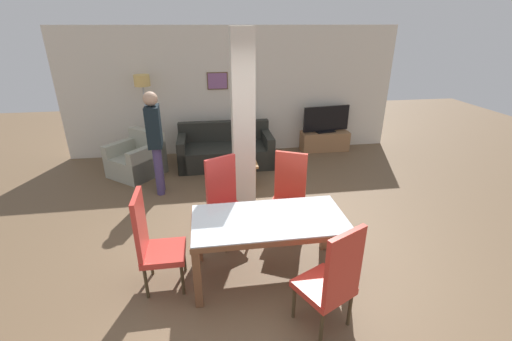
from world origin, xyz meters
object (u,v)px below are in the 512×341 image
object	(u,v)px
coffee_table	(238,174)
dining_chair_far_right	(288,193)
dining_chair_near_right	(332,279)
standing_person	(155,136)
armchair	(138,160)
dining_chair_head_left	(153,241)
bottle	(246,157)
tv_screen	(326,120)
floor_lamp	(143,90)
dining_chair_far_left	(226,199)
tv_stand	(324,141)
sofa	(225,151)
dining_table	(269,230)

from	to	relation	value
coffee_table	dining_chair_far_right	bearing A→B (deg)	-70.97
dining_chair_near_right	standing_person	world-z (taller)	standing_person
armchair	dining_chair_near_right	bearing A→B (deg)	160.18
dining_chair_near_right	dining_chair_head_left	bearing A→B (deg)	126.57
dining_chair_far_right	bottle	bearing A→B (deg)	-49.70
tv_screen	dining_chair_head_left	bearing A→B (deg)	42.64
dining_chair_head_left	dining_chair_near_right	world-z (taller)	same
floor_lamp	dining_chair_far_right	bearing A→B (deg)	-53.77
dining_chair_far_right	bottle	world-z (taller)	dining_chair_far_right
coffee_table	floor_lamp	bearing A→B (deg)	138.64
dining_chair_head_left	armchair	size ratio (longest dim) A/B	0.98
dining_chair_far_left	tv_stand	distance (m)	4.08
dining_chair_far_right	tv_stand	world-z (taller)	dining_chair_far_right
coffee_table	tv_screen	distance (m)	2.75
dining_chair_far_left	sofa	distance (m)	2.71
coffee_table	standing_person	size ratio (longest dim) A/B	0.39
dining_chair_far_left	standing_person	world-z (taller)	standing_person
dining_chair_far_left	sofa	bearing A→B (deg)	-120.76
dining_chair_far_left	armchair	world-z (taller)	dining_chair_far_left
dining_table	dining_chair_far_right	bearing A→B (deg)	63.72
bottle	standing_person	world-z (taller)	standing_person
dining_chair_head_left	bottle	bearing A→B (deg)	152.04
dining_chair_head_left	dining_chair_far_right	distance (m)	1.90
armchair	tv_screen	xyz separation A→B (m)	(4.05, 0.80, 0.44)
dining_chair_head_left	standing_person	xyz separation A→B (m)	(-0.21, 2.38, 0.43)
armchair	tv_stand	distance (m)	4.13
bottle	floor_lamp	bearing A→B (deg)	141.09
tv_stand	floor_lamp	size ratio (longest dim) A/B	0.60
dining_table	coffee_table	distance (m)	2.47
dining_table	standing_person	bearing A→B (deg)	121.79
standing_person	sofa	bearing A→B (deg)	130.82
dining_chair_head_left	coffee_table	world-z (taller)	dining_chair_head_left
bottle	coffee_table	bearing A→B (deg)	-177.58
tv_screen	bottle	bearing A→B (deg)	30.27
dining_chair_far_right	floor_lamp	bearing A→B (deg)	-27.49
sofa	tv_screen	distance (m)	2.42
tv_screen	dining_table	bearing A→B (deg)	55.06
floor_lamp	armchair	bearing A→B (deg)	-102.15
dining_chair_head_left	standing_person	distance (m)	2.43
armchair	bottle	size ratio (longest dim) A/B	4.84
dining_chair_far_right	bottle	xyz separation A→B (m)	(-0.39, 1.58, -0.05)
dining_table	dining_chair_near_right	distance (m)	0.96
dining_chair_far_right	standing_person	distance (m)	2.47
armchair	standing_person	bearing A→B (deg)	160.34
dining_chair_far_right	tv_screen	distance (m)	3.57
dining_chair_head_left	dining_chair_far_left	xyz separation A→B (m)	(0.83, 0.83, 0.00)
dining_chair_near_right	dining_chair_far_right	xyz separation A→B (m)	(-0.00, 1.72, 0.00)
sofa	coffee_table	bearing A→B (deg)	97.86
bottle	dining_chair_far_left	bearing A→B (deg)	-106.07
dining_table	coffee_table	world-z (taller)	dining_table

